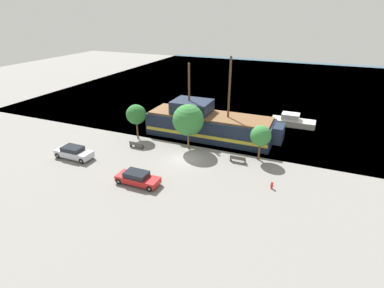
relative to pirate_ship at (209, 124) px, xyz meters
The scene contains 12 objects.
ground_plane 7.93m from the pirate_ship, 93.07° to the right, with size 160.00×160.00×0.00m, color gray.
water_surface 36.38m from the pirate_ship, 90.65° to the left, with size 80.00×80.00×0.00m, color #33566B.
pirate_ship is the anchor object (origin of this frame).
moored_boat_dockside 14.32m from the pirate_ship, 42.28° to the left, with size 6.59×2.52×1.86m.
parked_car_curb_front 18.11m from the pirate_ship, 135.41° to the right, with size 4.71×1.91×1.50m.
parked_car_curb_mid 15.04m from the pirate_ship, 99.44° to the right, with size 4.62×1.84×1.39m.
fire_hydrant 14.82m from the pirate_ship, 44.01° to the right, with size 0.42×0.25×0.76m.
bench_promenade_east 8.57m from the pirate_ship, 45.36° to the right, with size 1.89×0.45×0.85m.
bench_promenade_west 10.47m from the pirate_ship, 136.24° to the right, with size 1.93×0.45×0.85m.
tree_row_east 10.14m from the pirate_ship, 154.62° to the right, with size 2.74×2.74×4.90m.
tree_row_mideast 5.19m from the pirate_ship, 103.03° to the right, with size 4.00×4.00×5.95m.
tree_row_midwest 9.24m from the pirate_ship, 28.31° to the right, with size 2.46×2.46×4.39m.
Camera 1 is at (13.60, -29.68, 16.72)m, focal length 28.00 mm.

